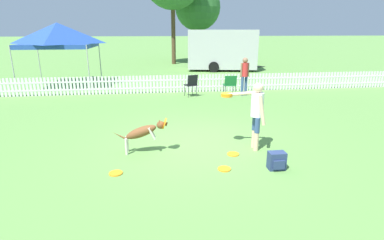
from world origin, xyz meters
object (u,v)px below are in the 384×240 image
object	(u,v)px
frisbee_midfield	(224,169)
equipment_trailer	(222,49)
leaping_dog	(144,132)
canopy_tent_main	(58,35)
frisbee_near_dog	(233,154)
backpack_on_grass	(277,161)
folding_chair_center	(191,83)
tree_left_grove	(198,8)
handler_person	(255,108)
spectator_standing	(245,73)
folding_chair_blue_left	(230,83)
frisbee_near_handler	(116,173)

from	to	relation	value
frisbee_midfield	equipment_trailer	distance (m)	15.35
leaping_dog	canopy_tent_main	bearing A→B (deg)	-152.83
frisbee_near_dog	backpack_on_grass	size ratio (longest dim) A/B	0.73
folding_chair_center	tree_left_grove	bearing A→B (deg)	-118.16
handler_person	tree_left_grove	bearing A→B (deg)	-2.49
frisbee_midfield	canopy_tent_main	distance (m)	11.90
frisbee_midfield	canopy_tent_main	size ratio (longest dim) A/B	0.08
frisbee_near_dog	spectator_standing	bearing A→B (deg)	71.21
backpack_on_grass	folding_chair_center	bearing A→B (deg)	96.82
folding_chair_blue_left	leaping_dog	bearing A→B (deg)	60.53
leaping_dog	backpack_on_grass	distance (m)	2.92
frisbee_near_dog	frisbee_midfield	bearing A→B (deg)	-117.56
handler_person	folding_chair_center	xyz separation A→B (m)	(-0.70, 5.86, -0.43)
frisbee_midfield	folding_chair_center	distance (m)	6.87
spectator_standing	frisbee_near_dog	bearing A→B (deg)	53.18
frisbee_midfield	frisbee_near_dog	bearing A→B (deg)	62.44
frisbee_near_handler	folding_chair_center	xyz separation A→B (m)	(2.35, 6.76, 0.54)
backpack_on_grass	leaping_dog	bearing A→B (deg)	155.70
backpack_on_grass	equipment_trailer	distance (m)	15.26
leaping_dog	spectator_standing	xyz separation A→B (m)	(4.04, 5.69, 0.45)
handler_person	spectator_standing	distance (m)	5.98
frisbee_midfield	canopy_tent_main	world-z (taller)	canopy_tent_main
backpack_on_grass	folding_chair_center	distance (m)	7.02
backpack_on_grass	frisbee_near_dog	bearing A→B (deg)	129.45
canopy_tent_main	frisbee_midfield	bearing A→B (deg)	-60.31
folding_chair_center	equipment_trailer	size ratio (longest dim) A/B	0.17
frisbee_midfield	folding_chair_center	size ratio (longest dim) A/B	0.29
canopy_tent_main	tree_left_grove	size ratio (longest dim) A/B	0.49
frisbee_near_dog	folding_chair_center	world-z (taller)	folding_chair_center
folding_chair_blue_left	folding_chair_center	world-z (taller)	folding_chair_center
tree_left_grove	handler_person	bearing A→B (deg)	-94.91
canopy_tent_main	tree_left_grove	xyz separation A→B (m)	(8.52, 12.33, 2.08)
canopy_tent_main	spectator_standing	size ratio (longest dim) A/B	2.02
frisbee_near_handler	folding_chair_center	size ratio (longest dim) A/B	0.29
equipment_trailer	folding_chair_blue_left	bearing A→B (deg)	-90.07
frisbee_midfield	tree_left_grove	bearing A→B (deg)	83.02
frisbee_near_dog	handler_person	bearing A→B (deg)	27.93
leaping_dog	folding_chair_blue_left	xyz separation A→B (m)	(3.44, 5.74, 0.01)
leaping_dog	frisbee_midfield	size ratio (longest dim) A/B	4.73
leaping_dog	spectator_standing	world-z (taller)	spectator_standing
frisbee_midfield	frisbee_near_handler	bearing A→B (deg)	177.65
handler_person	tree_left_grove	size ratio (longest dim) A/B	0.24
leaping_dog	frisbee_near_dog	bearing A→B (deg)	81.59
spectator_standing	equipment_trailer	size ratio (longest dim) A/B	0.29
folding_chair_blue_left	folding_chair_center	distance (m)	1.62
folding_chair_blue_left	folding_chair_center	size ratio (longest dim) A/B	0.94
folding_chair_blue_left	handler_person	bearing A→B (deg)	82.41
frisbee_near_handler	tree_left_grove	distance (m)	23.33
equipment_trailer	handler_person	bearing A→B (deg)	-89.47
folding_chair_center	tree_left_grove	xyz separation A→B (m)	(2.54, 15.61, 3.95)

